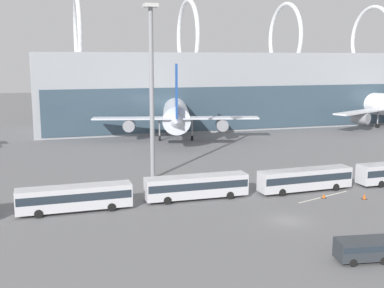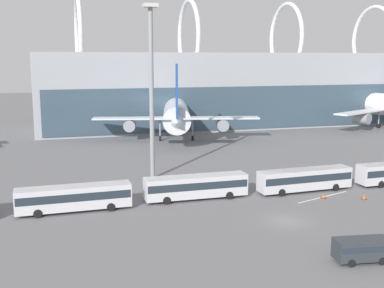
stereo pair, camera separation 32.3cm
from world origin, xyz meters
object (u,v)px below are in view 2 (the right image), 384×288
object	(u,v)px
service_van_foreground	(362,248)
traffic_cone_1	(323,196)
airliner_at_gate_far	(176,113)
shuttle_bus_2	(196,185)
shuttle_bus_1	(74,197)
floodlight_mast	(151,82)
shuttle_bus_3	(305,178)
traffic_cone_0	(364,196)

from	to	relation	value
service_van_foreground	traffic_cone_1	distance (m)	19.68
airliner_at_gate_far	shuttle_bus_2	size ratio (longest dim) A/B	2.71
shuttle_bus_1	traffic_cone_1	world-z (taller)	shuttle_bus_1
airliner_at_gate_far	floodlight_mast	distance (m)	35.66
shuttle_bus_3	floodlight_mast	xyz separation A→B (m)	(-18.24, 12.75, 12.58)
shuttle_bus_3	traffic_cone_0	world-z (taller)	shuttle_bus_3
shuttle_bus_2	traffic_cone_1	xyz separation A→B (m)	(15.85, -4.09, -1.53)
shuttle_bus_3	traffic_cone_1	size ratio (longest dim) A/B	22.45
shuttle_bus_1	service_van_foreground	bearing A→B (deg)	-43.41
shuttle_bus_1	traffic_cone_1	distance (m)	31.17
service_van_foreground	shuttle_bus_1	bearing A→B (deg)	145.51
airliner_at_gate_far	service_van_foreground	distance (m)	67.28
shuttle_bus_2	shuttle_bus_3	xyz separation A→B (m)	(15.11, -0.52, 0.00)
shuttle_bus_1	service_van_foreground	world-z (taller)	shuttle_bus_1
floodlight_mast	traffic_cone_1	xyz separation A→B (m)	(18.98, -16.32, -14.11)
traffic_cone_0	traffic_cone_1	distance (m)	5.08
shuttle_bus_2	traffic_cone_0	world-z (taller)	shuttle_bus_2
airliner_at_gate_far	traffic_cone_1	size ratio (longest dim) A/B	60.38
shuttle_bus_2	shuttle_bus_1	bearing A→B (deg)	-176.70
service_van_foreground	traffic_cone_1	world-z (taller)	service_van_foreground
floodlight_mast	traffic_cone_1	world-z (taller)	floodlight_mast
shuttle_bus_2	shuttle_bus_3	bearing A→B (deg)	-1.80
shuttle_bus_1	shuttle_bus_3	bearing A→B (deg)	-0.58
airliner_at_gate_far	shuttle_bus_2	distance (m)	45.79
airliner_at_gate_far	shuttle_bus_2	bearing A→B (deg)	-177.43
shuttle_bus_1	traffic_cone_0	size ratio (longest dim) A/B	17.28
airliner_at_gate_far	floodlight_mast	world-z (taller)	floodlight_mast
shuttle_bus_1	shuttle_bus_3	size ratio (longest dim) A/B	1.00
shuttle_bus_3	shuttle_bus_1	bearing A→B (deg)	178.22
traffic_cone_0	shuttle_bus_2	bearing A→B (deg)	163.73
airliner_at_gate_far	shuttle_bus_3	bearing A→B (deg)	-158.37
service_van_foreground	traffic_cone_0	size ratio (longest dim) A/B	6.66
shuttle_bus_1	shuttle_bus_2	xyz separation A→B (m)	(15.11, 0.83, 0.00)
shuttle_bus_3	service_van_foreground	distance (m)	22.80
airliner_at_gate_far	shuttle_bus_2	world-z (taller)	airliner_at_gate_far
floodlight_mast	airliner_at_gate_far	bearing A→B (deg)	69.89
traffic_cone_0	shuttle_bus_1	bearing A→B (deg)	171.75
shuttle_bus_2	traffic_cone_0	xyz separation A→B (m)	(20.55, -6.00, -1.44)
shuttle_bus_1	traffic_cone_1	size ratio (longest dim) A/B	22.37
shuttle_bus_3	airliner_at_gate_far	bearing A→B (deg)	95.59
airliner_at_gate_far	service_van_foreground	size ratio (longest dim) A/B	7.00
shuttle_bus_2	floodlight_mast	xyz separation A→B (m)	(-3.13, 12.23, 12.58)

